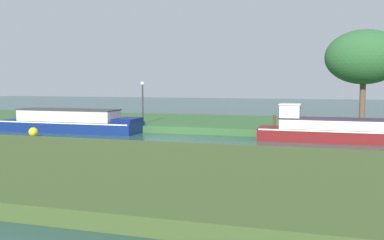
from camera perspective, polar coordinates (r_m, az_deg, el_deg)
name	(u,v)px	position (r m, az deg, el deg)	size (l,w,h in m)	color
ground_plane	(163,138)	(23.07, -3.86, -2.39)	(120.00, 120.00, 0.00)	#274743
riverbank_far	(200,123)	(29.65, 1.00, -0.37)	(72.00, 10.00, 0.40)	#335D2F
riverbank_near	(66,165)	(15.09, -16.28, -5.72)	(72.00, 10.00, 0.40)	#3D5226
maroon_barge	(338,130)	(22.69, 18.75, -1.32)	(8.11, 1.84, 1.87)	maroon
navy_narrowboat	(71,122)	(27.00, -15.76, -0.25)	(8.91, 2.23, 1.37)	navy
willow_tree_left	(364,57)	(28.70, 21.80, 7.71)	(4.68, 3.65, 5.79)	brown
lamp_post	(143,97)	(26.99, -6.55, 3.06)	(0.24, 0.24, 2.62)	#333338
mooring_post_near	(305,123)	(23.85, 14.74, -0.43)	(0.18, 0.18, 0.75)	#483F25
mooring_post_far	(274,122)	(23.97, 10.83, -0.27)	(0.13, 0.13, 0.80)	#453A21
channel_buoy	(33,132)	(25.20, -20.24, -1.49)	(0.50, 0.50, 0.50)	yellow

